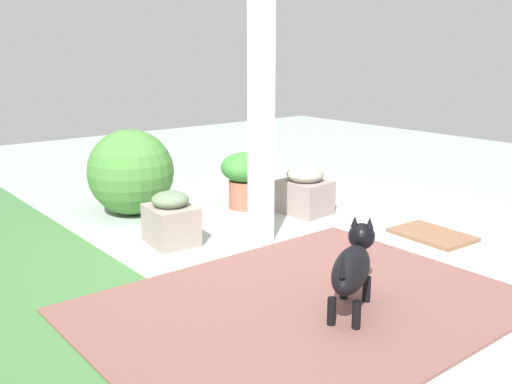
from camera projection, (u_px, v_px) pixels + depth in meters
The scene contains 9 objects.
ground_plane at pixel (268, 247), 4.29m from camera, with size 12.00×12.00×0.00m, color #9AA79E.
brick_path at pixel (303, 306), 3.29m from camera, with size 1.80×2.40×0.02m, color brown.
porch_pillar at pixel (261, 107), 4.19m from camera, with size 0.14×0.14×2.04m, color white.
stone_planter_nearest at pixel (305, 191), 5.12m from camera, with size 0.45×0.39×0.43m.
stone_planter_mid at pixel (171, 219), 4.32m from camera, with size 0.42×0.36×0.40m.
round_shrub at pixel (131, 172), 5.06m from camera, with size 0.75×0.75×0.75m, color #427C34.
terracotta_pot_broad at pixel (245, 175), 5.26m from camera, with size 0.45×0.45×0.52m.
dog at pixel (353, 265), 3.17m from camera, with size 0.48×0.65×0.48m.
doormat at pixel (432, 235), 4.51m from camera, with size 0.59×0.40×0.03m, color brown.
Camera 1 is at (-3.10, 2.62, 1.44)m, focal length 40.46 mm.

